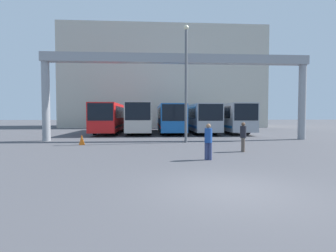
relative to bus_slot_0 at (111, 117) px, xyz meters
name	(u,v)px	position (x,y,z in m)	size (l,w,h in m)	color
ground_plane	(232,190)	(6.72, -23.18, -1.84)	(200.00, 200.00, 0.00)	#47474C
building_backdrop	(163,81)	(6.72, 16.31, 6.22)	(32.70, 12.00, 16.13)	#B7B2A3
overhead_gantry	(178,71)	(6.72, -9.19, 3.71)	(21.15, 0.80, 6.82)	gray
bus_slot_0	(111,117)	(0.00, 0.00, 0.00)	(2.52, 12.28, 3.19)	red
bus_slot_1	(140,116)	(3.36, -0.37, 0.05)	(2.55, 11.55, 3.28)	beige
bus_slot_2	(170,117)	(6.72, -0.10, -0.05)	(2.55, 12.09, 3.11)	#1959A5
bus_slot_3	(199,117)	(10.08, -0.18, -0.03)	(2.55, 11.91, 3.14)	#999EA5
bus_slot_4	(229,117)	(13.44, -0.53, 0.00)	(2.53, 11.22, 3.19)	#999EA5
pedestrian_near_right	(208,141)	(7.13, -18.42, -0.97)	(0.34, 0.34, 1.64)	navy
pedestrian_mid_right	(243,136)	(9.61, -15.98, -0.98)	(0.34, 0.34, 1.63)	brown
traffic_cone	(82,140)	(-0.12, -12.05, -1.49)	(0.40, 0.40, 0.69)	orange
lamp_post	(186,79)	(7.11, -10.97, 2.78)	(0.36, 0.36, 8.52)	#595B60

